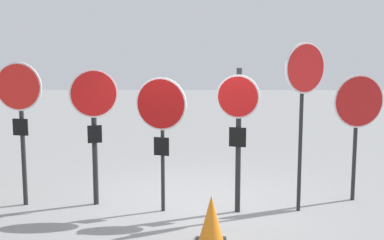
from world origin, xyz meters
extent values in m
plane|color=gray|center=(0.00, 0.00, 0.00)|extent=(40.00, 40.00, 0.00)
cylinder|color=black|center=(-2.92, -0.03, 1.17)|extent=(0.08, 0.08, 2.34)
cylinder|color=white|center=(-2.93, -0.09, 2.02)|extent=(0.80, 0.13, 0.80)
cylinder|color=red|center=(-2.93, -0.11, 2.02)|extent=(0.74, 0.12, 0.74)
cube|color=black|center=(-2.93, -0.09, 1.35)|extent=(0.26, 0.06, 0.28)
cylinder|color=black|center=(-1.73, 0.02, 1.11)|extent=(0.09, 0.09, 2.21)
cylinder|color=white|center=(-1.71, -0.05, 1.90)|extent=(0.78, 0.26, 0.80)
cylinder|color=red|center=(-1.70, -0.06, 1.90)|extent=(0.72, 0.24, 0.74)
cube|color=black|center=(-1.71, -0.05, 1.23)|extent=(0.23, 0.09, 0.29)
cylinder|color=black|center=(-0.56, -0.32, 1.10)|extent=(0.06, 0.06, 2.20)
cylinder|color=white|center=(-0.58, -0.37, 1.78)|extent=(0.82, 0.26, 0.85)
cylinder|color=#AD0F0F|center=(-0.58, -0.39, 1.78)|extent=(0.76, 0.24, 0.79)
cube|color=black|center=(-0.58, -0.37, 1.09)|extent=(0.25, 0.09, 0.29)
cylinder|color=black|center=(0.66, -0.35, 1.17)|extent=(0.09, 0.09, 2.34)
cylinder|color=white|center=(0.64, -0.41, 1.90)|extent=(0.67, 0.21, 0.69)
cylinder|color=red|center=(0.63, -0.43, 1.90)|extent=(0.62, 0.19, 0.63)
cube|color=black|center=(0.64, -0.41, 1.25)|extent=(0.27, 0.10, 0.31)
cylinder|color=black|center=(1.66, -0.27, 1.29)|extent=(0.06, 0.06, 2.57)
cylinder|color=white|center=(1.69, -0.32, 2.34)|extent=(0.69, 0.46, 0.81)
cylinder|color=red|center=(1.70, -0.33, 2.34)|extent=(0.64, 0.43, 0.75)
cylinder|color=black|center=(2.72, 0.34, 1.06)|extent=(0.07, 0.07, 2.12)
cylinder|color=white|center=(2.73, 0.28, 1.74)|extent=(0.89, 0.22, 0.91)
cylinder|color=red|center=(2.73, 0.26, 1.74)|extent=(0.83, 0.21, 0.85)
cone|color=orange|center=(0.20, -1.71, 0.35)|extent=(0.36, 0.36, 0.67)
camera|label=1|loc=(0.05, -8.74, 2.82)|focal=50.00mm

